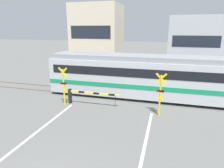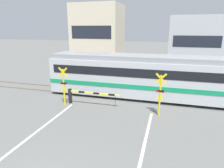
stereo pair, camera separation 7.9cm
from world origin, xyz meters
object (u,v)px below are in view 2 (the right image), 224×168
Objects in this scene: crossing_barrier_far at (150,79)px; crossing_signal_left at (64,85)px; crossing_barrier_near at (82,95)px; commuter_train at (176,77)px; pedestrian at (134,69)px; crossing_signal_right at (160,93)px.

crossing_barrier_far is 8.27m from crossing_signal_left.
commuter_train is at bearing 23.38° from crossing_barrier_near.
crossing_signal_left reaches higher than pedestrian.
crossing_barrier_far is (4.21, 5.76, 0.00)m from crossing_barrier_near.
crossing_barrier_far is (-2.19, 3.00, -1.05)m from commuter_train.
pedestrian is at bearing 70.96° from crossing_signal_left.
commuter_train is 7.20× the size of crossing_signal_left.
pedestrian is at bearing 108.69° from crossing_signal_right.
pedestrian is (-3.25, 9.62, -0.57)m from crossing_signal_right.
commuter_train reaches higher than crossing_barrier_far.
crossing_signal_right is (5.39, -0.46, 0.77)m from crossing_barrier_near.
crossing_signal_right is (1.18, -6.22, 0.77)m from crossing_barrier_far.
crossing_barrier_far is at bearing 126.18° from commuter_train.
crossing_barrier_far is at bearing -58.59° from pedestrian.
pedestrian is at bearing 121.41° from crossing_barrier_far.
crossing_signal_right is at bearing -4.86° from crossing_barrier_near.
commuter_train reaches higher than crossing_signal_left.
crossing_barrier_far is 6.38m from crossing_signal_right.
pedestrian reaches higher than crossing_barrier_far.
commuter_train is 3.39m from crossing_signal_right.
crossing_barrier_far is 1.39× the size of crossing_signal_left.
pedestrian is at bearing 123.71° from commuter_train.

